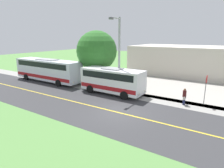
{
  "coord_description": "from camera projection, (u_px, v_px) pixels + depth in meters",
  "views": [
    {
      "loc": [
        13.42,
        8.14,
        6.43
      ],
      "look_at": [
        -3.5,
        -2.93,
        1.4
      ],
      "focal_mm": 31.36,
      "sensor_mm": 36.0,
      "label": 1
    }
  ],
  "objects": [
    {
      "name": "ground_plane",
      "position": [
        118.0,
        113.0,
        16.77
      ],
      "size": [
        120.0,
        120.0,
        0.0
      ],
      "primitive_type": "plane",
      "color": "#548442"
    },
    {
      "name": "road_surface",
      "position": [
        118.0,
        112.0,
        16.77
      ],
      "size": [
        8.0,
        100.0,
        0.01
      ],
      "primitive_type": "cube",
      "color": "#333335",
      "rests_on": "ground"
    },
    {
      "name": "sidewalk",
      "position": [
        143.0,
        97.0,
        21.0
      ],
      "size": [
        2.4,
        100.0,
        0.01
      ],
      "primitive_type": "cube",
      "color": "gray",
      "rests_on": "ground"
    },
    {
      "name": "parking_lot_surface",
      "position": [
        188.0,
        87.0,
        25.25
      ],
      "size": [
        14.0,
        36.0,
        0.01
      ],
      "primitive_type": "cube",
      "color": "#9E9991",
      "rests_on": "ground"
    },
    {
      "name": "road_centre_line",
      "position": [
        118.0,
        112.0,
        16.77
      ],
      "size": [
        0.16,
        100.0,
        0.0
      ],
      "primitive_type": "cube",
      "color": "gold",
      "rests_on": "ground"
    },
    {
      "name": "shuttle_bus_front",
      "position": [
        112.0,
        80.0,
        21.95
      ],
      "size": [
        2.7,
        7.37,
        2.92
      ],
      "color": "white",
      "rests_on": "ground"
    },
    {
      "name": "transit_bus_rear",
      "position": [
        48.0,
        69.0,
        27.76
      ],
      "size": [
        2.75,
        11.22,
        3.22
      ],
      "color": "silver",
      "rests_on": "ground"
    },
    {
      "name": "pedestrian_with_bags",
      "position": [
        184.0,
        96.0,
        18.5
      ],
      "size": [
        0.72,
        0.34,
        1.61
      ],
      "color": "#1E2347",
      "rests_on": "ground"
    },
    {
      "name": "stop_sign",
      "position": [
        206.0,
        85.0,
        18.16
      ],
      "size": [
        0.76,
        0.07,
        2.88
      ],
      "color": "slate",
      "rests_on": "ground"
    },
    {
      "name": "street_light_pole",
      "position": [
        119.0,
        53.0,
        21.21
      ],
      "size": [
        1.97,
        0.24,
        8.31
      ],
      "color": "#9E9EA3",
      "rests_on": "ground"
    },
    {
      "name": "tree_curbside",
      "position": [
        97.0,
        51.0,
        25.92
      ],
      "size": [
        5.35,
        5.35,
        7.1
      ],
      "color": "brown",
      "rests_on": "ground"
    },
    {
      "name": "commercial_building",
      "position": [
        193.0,
        61.0,
        32.73
      ],
      "size": [
        10.0,
        19.73,
        4.69
      ],
      "primitive_type": "cube",
      "color": "beige",
      "rests_on": "ground"
    }
  ]
}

